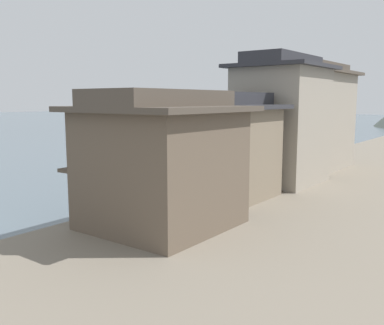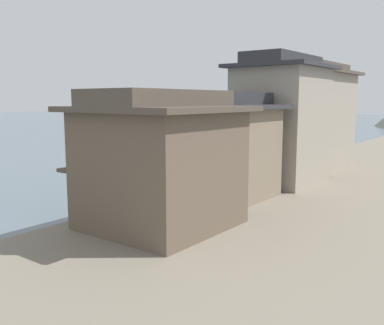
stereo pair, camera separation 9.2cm
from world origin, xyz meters
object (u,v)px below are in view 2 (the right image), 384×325
object	(u,v)px
house_waterfront_second	(230,146)
boat_moored_third	(268,167)
house_waterfront_narrow	(318,117)
boat_moored_second	(321,153)
house_waterfront_nearest	(160,161)
mooring_post_dock_near	(93,209)
mooring_post_dock_mid	(225,175)
boat_moored_nearest	(181,191)
boat_midriver_drifting	(159,175)
mooring_post_dock_far	(266,164)
boat_moored_far	(294,160)
house_waterfront_tall	(281,120)

from	to	relation	value
house_waterfront_second	boat_moored_third	bearing A→B (deg)	108.85
boat_moored_third	house_waterfront_narrow	distance (m)	7.12
boat_moored_second	house_waterfront_nearest	size ratio (longest dim) A/B	0.71
mooring_post_dock_near	mooring_post_dock_mid	distance (m)	11.98
boat_moored_second	house_waterfront_second	distance (m)	30.18
boat_moored_second	mooring_post_dock_near	distance (m)	37.36
boat_moored_nearest	mooring_post_dock_near	bearing A→B (deg)	-76.71
boat_midriver_drifting	house_waterfront_second	distance (m)	13.03
house_waterfront_nearest	mooring_post_dock_far	bearing A→B (deg)	101.84
boat_midriver_drifting	house_waterfront_narrow	bearing A→B (deg)	36.39
boat_moored_far	house_waterfront_narrow	size ratio (longest dim) A/B	0.66
boat_moored_far	boat_midriver_drifting	bearing A→B (deg)	-108.73
house_waterfront_second	mooring_post_dock_far	size ratio (longest dim) A/B	6.53
boat_moored_nearest	mooring_post_dock_near	xyz separation A→B (m)	(2.33, -9.87, 1.04)
house_waterfront_narrow	mooring_post_dock_far	bearing A→B (deg)	-128.29
boat_moored_nearest	mooring_post_dock_far	bearing A→B (deg)	74.38
boat_moored_third	boat_midriver_drifting	xyz separation A→B (m)	(-5.74, -8.96, -0.11)
boat_moored_nearest	boat_moored_far	distance (m)	19.85
mooring_post_dock_mid	mooring_post_dock_far	distance (m)	6.22
boat_moored_third	house_waterfront_second	world-z (taller)	house_waterfront_second
boat_moored_third	mooring_post_dock_mid	size ratio (longest dim) A/B	4.99
boat_moored_third	mooring_post_dock_near	distance (m)	22.99
boat_moored_nearest	mooring_post_dock_far	xyz separation A→B (m)	(2.33, 8.33, 1.14)
house_waterfront_tall	mooring_post_dock_far	size ratio (longest dim) A/B	9.30
house_waterfront_second	house_waterfront_narrow	size ratio (longest dim) A/B	0.70
boat_moored_nearest	boat_moored_third	bearing A→B (deg)	89.28
boat_moored_nearest	boat_moored_far	world-z (taller)	boat_moored_nearest
house_waterfront_narrow	house_waterfront_nearest	bearing A→B (deg)	-87.97
boat_midriver_drifting	house_waterfront_tall	world-z (taller)	house_waterfront_tall
boat_moored_nearest	boat_moored_second	world-z (taller)	boat_moored_second
house_waterfront_tall	mooring_post_dock_near	distance (m)	14.85
boat_midriver_drifting	house_waterfront_tall	bearing A→B (deg)	0.17
boat_moored_third	mooring_post_dock_mid	distance (m)	11.14
house_waterfront_second	mooring_post_dock_mid	world-z (taller)	house_waterfront_second
house_waterfront_nearest	mooring_post_dock_far	size ratio (longest dim) A/B	7.30
boat_moored_nearest	house_waterfront_second	bearing A→B (deg)	-21.35
boat_midriver_drifting	house_waterfront_tall	distance (m)	12.25
boat_moored_nearest	house_waterfront_second	distance (m)	6.79
boat_midriver_drifting	mooring_post_dock_far	bearing A→B (deg)	28.54
boat_moored_nearest	mooring_post_dock_far	world-z (taller)	mooring_post_dock_far
house_waterfront_tall	house_waterfront_nearest	bearing A→B (deg)	-88.42
boat_moored_second	house_waterfront_nearest	world-z (taller)	house_waterfront_nearest
boat_moored_third	mooring_post_dock_near	xyz separation A→B (m)	(2.17, -22.87, 0.98)
house_waterfront_nearest	house_waterfront_tall	world-z (taller)	house_waterfront_tall
mooring_post_dock_near	mooring_post_dock_mid	size ratio (longest dim) A/B	0.98
boat_moored_nearest	boat_moored_third	world-z (taller)	boat_moored_third
house_waterfront_tall	boat_moored_nearest	bearing A→B (deg)	-144.00
house_waterfront_tall	boat_midriver_drifting	bearing A→B (deg)	-179.83
house_waterfront_narrow	mooring_post_dock_near	xyz separation A→B (m)	(-2.89, -21.86, -3.93)
boat_midriver_drifting	boat_moored_nearest	bearing A→B (deg)	-35.90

